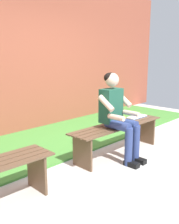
{
  "coord_description": "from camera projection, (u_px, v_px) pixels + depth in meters",
  "views": [
    {
      "loc": [
        3.13,
        2.38,
        1.55
      ],
      "look_at": [
        0.8,
        0.15,
        0.83
      ],
      "focal_mm": 41.91,
      "sensor_mm": 36.0,
      "label": 1
    }
  ],
  "objects": [
    {
      "name": "bench_near",
      "position": [
        118.0,
        132.0,
        4.07
      ],
      "size": [
        1.78,
        0.46,
        0.48
      ],
      "rotation": [
        0.0,
        0.0,
        -0.03
      ],
      "color": "brown",
      "rests_on": "ground"
    },
    {
      "name": "grass_strip",
      "position": [
        3.0,
        147.0,
        4.38
      ],
      "size": [
        9.0,
        2.38,
        0.03
      ],
      "primitive_type": "cube",
      "color": "#478C38",
      "rests_on": "ground"
    },
    {
      "name": "person_seated",
      "position": [
        118.0,
        112.0,
        3.81
      ],
      "size": [
        0.5,
        0.69,
        1.28
      ],
      "color": "#1E513D",
      "rests_on": "ground"
    },
    {
      "name": "book_open",
      "position": [
        137.0,
        117.0,
        4.48
      ],
      "size": [
        0.42,
        0.17,
        0.02
      ],
      "rotation": [
        0.0,
        0.0,
        -0.03
      ],
      "color": "white",
      "rests_on": "bench_near"
    },
    {
      "name": "brick_wall",
      "position": [
        10.0,
        53.0,
        4.96
      ],
      "size": [
        9.5,
        0.24,
        3.12
      ],
      "primitive_type": "cube",
      "color": "#9E4C38",
      "rests_on": "ground"
    },
    {
      "name": "ground_plane",
      "position": [
        126.0,
        211.0,
        2.67
      ],
      "size": [
        10.0,
        7.0,
        0.04
      ],
      "primitive_type": "cube",
      "color": "beige"
    },
    {
      "name": "apple",
      "position": [
        124.0,
        118.0,
        4.28
      ],
      "size": [
        0.07,
        0.07,
        0.07
      ],
      "primitive_type": "sphere",
      "color": "gold",
      "rests_on": "bench_near"
    }
  ]
}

